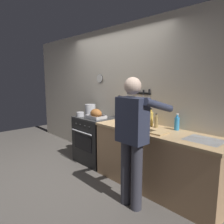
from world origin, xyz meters
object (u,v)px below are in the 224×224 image
object	(u,v)px
roasting_pan	(96,114)
bottle_cooking_oil	(151,119)
bottle_dish_soap	(177,123)
bottle_vinegar	(156,122)
stove	(96,139)
person_cook	(133,135)
cutting_board	(154,132)
saucepan	(80,114)
stock_pot	(90,109)

from	to	relation	value
roasting_pan	bottle_cooking_oil	xyz separation A→B (m)	(1.05, 0.26, 0.03)
bottle_dish_soap	bottle_vinegar	size ratio (longest dim) A/B	1.12
stove	person_cook	xyz separation A→B (m)	(1.47, -0.57, 0.50)
bottle_dish_soap	bottle_cooking_oil	xyz separation A→B (m)	(-0.42, -0.06, 0.02)
cutting_board	bottle_vinegar	world-z (taller)	bottle_vinegar
cutting_board	roasting_pan	bearing A→B (deg)	179.06
stove	roasting_pan	distance (m)	0.56
bottle_vinegar	saucepan	bearing A→B (deg)	-168.84
stock_pot	stove	bearing A→B (deg)	-18.16
stove	bottle_cooking_oil	world-z (taller)	bottle_cooking_oil
saucepan	bottle_dish_soap	distance (m)	1.91
bottle_vinegar	bottle_cooking_oil	xyz separation A→B (m)	(-0.12, 0.02, 0.03)
roasting_pan	saucepan	bearing A→B (deg)	-169.72
stock_pot	bottle_cooking_oil	size ratio (longest dim) A/B	0.76
saucepan	stove	bearing A→B (deg)	33.90
roasting_pan	cutting_board	bearing A→B (deg)	-0.94
bottle_dish_soap	bottle_vinegar	world-z (taller)	bottle_dish_soap
stock_pot	bottle_vinegar	distance (m)	1.61
saucepan	cutting_board	size ratio (longest dim) A/B	0.41
bottle_cooking_oil	bottle_vinegar	bearing A→B (deg)	-11.43
roasting_pan	saucepan	distance (m)	0.41
cutting_board	bottle_dish_soap	xyz separation A→B (m)	(0.15, 0.35, 0.09)
bottle_dish_soap	bottle_cooking_oil	distance (m)	0.42
roasting_pan	stock_pot	distance (m)	0.48
roasting_pan	bottle_cooking_oil	bearing A→B (deg)	14.04
person_cook	cutting_board	size ratio (longest dim) A/B	4.61
saucepan	cutting_board	xyz separation A→B (m)	(1.72, 0.05, -0.03)
stove	saucepan	size ratio (longest dim) A/B	6.09
stock_pot	saucepan	distance (m)	0.28
cutting_board	person_cook	bearing A→B (deg)	-88.83
bottle_cooking_oil	person_cook	bearing A→B (deg)	-69.05
person_cook	saucepan	world-z (taller)	person_cook
saucepan	bottle_cooking_oil	xyz separation A→B (m)	(1.45, 0.34, 0.07)
person_cook	roasting_pan	size ratio (longest dim) A/B	4.72
stock_pot	cutting_board	xyz separation A→B (m)	(1.76, -0.22, -0.10)
stove	stock_pot	world-z (taller)	stock_pot
stove	bottle_dish_soap	world-z (taller)	bottle_dish_soap
saucepan	bottle_dish_soap	bearing A→B (deg)	11.98
bottle_cooking_oil	bottle_dish_soap	bearing A→B (deg)	8.39
bottle_dish_soap	bottle_cooking_oil	size ratio (longest dim) A/B	0.87
stove	bottle_cooking_oil	distance (m)	1.33
cutting_board	stock_pot	bearing A→B (deg)	172.86
roasting_pan	bottle_vinegar	xyz separation A→B (m)	(1.17, 0.24, 0.01)
stove	saucepan	world-z (taller)	saucepan
stove	bottle_vinegar	bearing A→B (deg)	5.87
stove	bottle_dish_soap	xyz separation A→B (m)	(1.61, 0.22, 0.55)
cutting_board	bottle_cooking_oil	world-z (taller)	bottle_cooking_oil
stove	bottle_cooking_oil	size ratio (longest dim) A/B	3.22
person_cook	bottle_vinegar	distance (m)	0.73
person_cook	bottle_dish_soap	size ratio (longest dim) A/B	6.81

